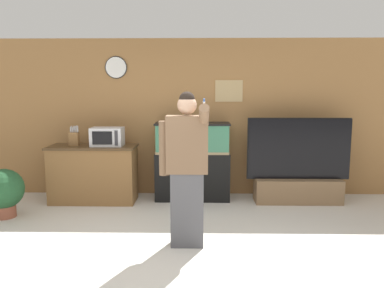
{
  "coord_description": "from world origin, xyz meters",
  "views": [
    {
      "loc": [
        0.23,
        -3.67,
        1.76
      ],
      "look_at": [
        0.13,
        1.25,
        1.05
      ],
      "focal_mm": 35.0,
      "sensor_mm": 36.0,
      "label": 1
    }
  ],
  "objects": [
    {
      "name": "person_standing",
      "position": [
        0.08,
        0.41,
        0.91
      ],
      "size": [
        0.55,
        0.42,
        1.75
      ],
      "color": "#515156",
      "rests_on": "ground_plane"
    },
    {
      "name": "aquarium_on_stand",
      "position": [
        0.12,
        2.27,
        0.63
      ],
      "size": [
        1.19,
        0.47,
        1.25
      ],
      "color": "black",
      "rests_on": "ground_plane"
    },
    {
      "name": "potted_plant",
      "position": [
        -2.49,
        1.32,
        0.38
      ],
      "size": [
        0.56,
        0.56,
        0.68
      ],
      "color": "brown",
      "rests_on": "ground_plane"
    },
    {
      "name": "knife_block",
      "position": [
        -1.73,
        2.09,
        1.01
      ],
      "size": [
        0.15,
        0.1,
        0.32
      ],
      "color": "brown",
      "rests_on": "counter_island"
    },
    {
      "name": "ground_plane",
      "position": [
        0.0,
        0.0,
        0.0
      ],
      "size": [
        18.0,
        18.0,
        0.0
      ],
      "primitive_type": "plane",
      "color": "beige"
    },
    {
      "name": "tv_on_stand",
      "position": [
        1.79,
        2.11,
        0.39
      ],
      "size": [
        1.61,
        0.4,
        1.34
      ],
      "color": "brown",
      "rests_on": "ground_plane"
    },
    {
      "name": "microwave",
      "position": [
        -1.2,
        2.08,
        1.04
      ],
      "size": [
        0.49,
        0.34,
        0.29
      ],
      "color": "silver",
      "rests_on": "counter_island"
    },
    {
      "name": "counter_island",
      "position": [
        -1.44,
        2.09,
        0.45
      ],
      "size": [
        1.36,
        0.58,
        0.9
      ],
      "color": "brown",
      "rests_on": "ground_plane"
    },
    {
      "name": "wall_back_paneled",
      "position": [
        -0.0,
        2.61,
        1.3
      ],
      "size": [
        10.0,
        0.08,
        2.6
      ],
      "color": "olive",
      "rests_on": "ground_plane"
    }
  ]
}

